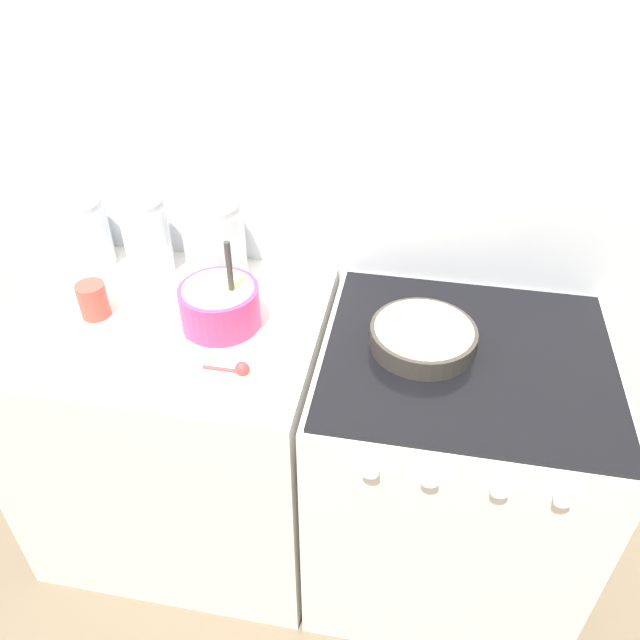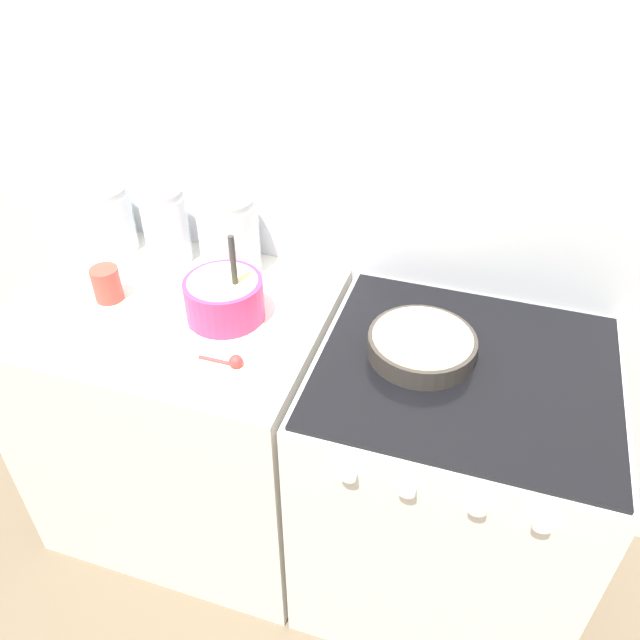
{
  "view_description": "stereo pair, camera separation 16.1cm",
  "coord_description": "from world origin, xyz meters",
  "px_view_note": "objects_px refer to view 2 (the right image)",
  "views": [
    {
      "loc": [
        0.24,
        -0.9,
        1.93
      ],
      "look_at": [
        0.01,
        0.35,
        0.95
      ],
      "focal_mm": 35.0,
      "sensor_mm": 36.0,
      "label": 1
    },
    {
      "loc": [
        0.39,
        -0.86,
        1.93
      ],
      "look_at": [
        0.01,
        0.35,
        0.95
      ],
      "focal_mm": 35.0,
      "sensor_mm": 36.0,
      "label": 2
    }
  ],
  "objects_px": {
    "storage_jar_left": "(108,223)",
    "storage_jar_right": "(230,240)",
    "mixing_bowl": "(224,297)",
    "stove": "(445,482)",
    "storage_jar_middle": "(167,231)",
    "baking_pan": "(422,345)",
    "tin_can": "(107,284)"
  },
  "relations": [
    {
      "from": "mixing_bowl",
      "to": "tin_can",
      "type": "bearing_deg",
      "value": -176.87
    },
    {
      "from": "stove",
      "to": "storage_jar_right",
      "type": "distance_m",
      "value": 0.95
    },
    {
      "from": "storage_jar_left",
      "to": "storage_jar_right",
      "type": "distance_m",
      "value": 0.41
    },
    {
      "from": "storage_jar_left",
      "to": "storage_jar_right",
      "type": "relative_size",
      "value": 0.86
    },
    {
      "from": "baking_pan",
      "to": "storage_jar_left",
      "type": "distance_m",
      "value": 1.05
    },
    {
      "from": "stove",
      "to": "tin_can",
      "type": "height_order",
      "value": "tin_can"
    },
    {
      "from": "storage_jar_middle",
      "to": "storage_jar_right",
      "type": "xyz_separation_m",
      "value": [
        0.21,
        0.0,
        0.0
      ]
    },
    {
      "from": "mixing_bowl",
      "to": "baking_pan",
      "type": "bearing_deg",
      "value": 1.31
    },
    {
      "from": "storage_jar_left",
      "to": "tin_can",
      "type": "height_order",
      "value": "storage_jar_left"
    },
    {
      "from": "stove",
      "to": "storage_jar_right",
      "type": "height_order",
      "value": "storage_jar_right"
    },
    {
      "from": "mixing_bowl",
      "to": "storage_jar_right",
      "type": "height_order",
      "value": "mixing_bowl"
    },
    {
      "from": "stove",
      "to": "storage_jar_left",
      "type": "height_order",
      "value": "storage_jar_left"
    },
    {
      "from": "baking_pan",
      "to": "storage_jar_right",
      "type": "xyz_separation_m",
      "value": [
        -0.61,
        0.21,
        0.07
      ]
    },
    {
      "from": "tin_can",
      "to": "stove",
      "type": "bearing_deg",
      "value": 0.93
    },
    {
      "from": "baking_pan",
      "to": "storage_jar_left",
      "type": "bearing_deg",
      "value": 168.35
    },
    {
      "from": "stove",
      "to": "mixing_bowl",
      "type": "relative_size",
      "value": 3.44
    },
    {
      "from": "stove",
      "to": "baking_pan",
      "type": "relative_size",
      "value": 3.31
    },
    {
      "from": "storage_jar_right",
      "to": "baking_pan",
      "type": "bearing_deg",
      "value": -19.05
    },
    {
      "from": "baking_pan",
      "to": "storage_jar_right",
      "type": "distance_m",
      "value": 0.65
    },
    {
      "from": "mixing_bowl",
      "to": "tin_can",
      "type": "distance_m",
      "value": 0.35
    },
    {
      "from": "storage_jar_left",
      "to": "tin_can",
      "type": "relative_size",
      "value": 2.08
    },
    {
      "from": "mixing_bowl",
      "to": "storage_jar_middle",
      "type": "xyz_separation_m",
      "value": [
        -0.29,
        0.22,
        0.03
      ]
    },
    {
      "from": "mixing_bowl",
      "to": "storage_jar_left",
      "type": "relative_size",
      "value": 1.27
    },
    {
      "from": "storage_jar_left",
      "to": "storage_jar_middle",
      "type": "bearing_deg",
      "value": -0.0
    },
    {
      "from": "storage_jar_right",
      "to": "stove",
      "type": "bearing_deg",
      "value": -17.2
    },
    {
      "from": "stove",
      "to": "storage_jar_middle",
      "type": "relative_size",
      "value": 3.93
    },
    {
      "from": "mixing_bowl",
      "to": "storage_jar_left",
      "type": "xyz_separation_m",
      "value": [
        -0.5,
        0.22,
        0.02
      ]
    },
    {
      "from": "storage_jar_left",
      "to": "storage_jar_middle",
      "type": "xyz_separation_m",
      "value": [
        0.21,
        -0.0,
        0.01
      ]
    },
    {
      "from": "baking_pan",
      "to": "storage_jar_right",
      "type": "bearing_deg",
      "value": 160.95
    },
    {
      "from": "mixing_bowl",
      "to": "baking_pan",
      "type": "distance_m",
      "value": 0.53
    },
    {
      "from": "mixing_bowl",
      "to": "stove",
      "type": "bearing_deg",
      "value": -0.27
    },
    {
      "from": "baking_pan",
      "to": "storage_jar_middle",
      "type": "bearing_deg",
      "value": 165.52
    }
  ]
}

